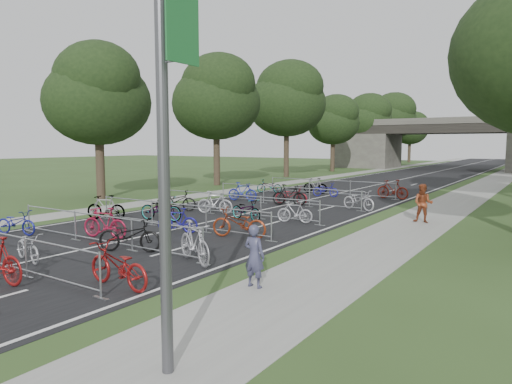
% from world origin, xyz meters
% --- Properties ---
extents(road, '(11.00, 140.00, 0.01)m').
position_xyz_m(road, '(0.00, 50.00, 0.01)').
color(road, black).
rests_on(road, ground).
extents(sidewalk_right, '(3.00, 140.00, 0.01)m').
position_xyz_m(sidewalk_right, '(8.00, 50.00, 0.01)').
color(sidewalk_right, gray).
rests_on(sidewalk_right, ground).
extents(sidewalk_left, '(2.00, 140.00, 0.01)m').
position_xyz_m(sidewalk_left, '(-7.50, 50.00, 0.01)').
color(sidewalk_left, gray).
rests_on(sidewalk_left, ground).
extents(lane_markings, '(0.12, 140.00, 0.00)m').
position_xyz_m(lane_markings, '(0.00, 50.00, 0.00)').
color(lane_markings, silver).
rests_on(lane_markings, ground).
extents(overpass_bridge, '(31.00, 8.00, 7.05)m').
position_xyz_m(overpass_bridge, '(0.00, 65.00, 3.53)').
color(overpass_bridge, '#484440').
rests_on(overpass_bridge, ground).
extents(lamppost, '(0.61, 0.65, 8.21)m').
position_xyz_m(lamppost, '(8.33, 2.00, 4.28)').
color(lamppost, '#4C4C51').
rests_on(lamppost, ground).
extents(tree_left_0, '(6.72, 6.72, 10.25)m').
position_xyz_m(tree_left_0, '(-11.39, 15.93, 6.49)').
color(tree_left_0, '#33261C').
rests_on(tree_left_0, ground).
extents(tree_left_1, '(7.56, 7.56, 11.53)m').
position_xyz_m(tree_left_1, '(-11.39, 27.93, 7.30)').
color(tree_left_1, '#33261C').
rests_on(tree_left_1, ground).
extents(tree_left_2, '(8.40, 8.40, 12.81)m').
position_xyz_m(tree_left_2, '(-11.39, 39.93, 8.12)').
color(tree_left_2, '#33261C').
rests_on(tree_left_2, ground).
extents(tree_left_3, '(6.72, 6.72, 10.25)m').
position_xyz_m(tree_left_3, '(-11.39, 51.93, 6.49)').
color(tree_left_3, '#33261C').
rests_on(tree_left_3, ground).
extents(tree_left_4, '(7.56, 7.56, 11.53)m').
position_xyz_m(tree_left_4, '(-11.39, 63.93, 7.30)').
color(tree_left_4, '#33261C').
rests_on(tree_left_4, ground).
extents(tree_left_5, '(8.40, 8.40, 12.81)m').
position_xyz_m(tree_left_5, '(-11.39, 75.93, 8.12)').
color(tree_left_5, '#33261C').
rests_on(tree_left_5, ground).
extents(tree_left_6, '(6.72, 6.72, 10.25)m').
position_xyz_m(tree_left_6, '(-11.39, 87.93, 6.49)').
color(tree_left_6, '#33261C').
rests_on(tree_left_6, ground).
extents(barrier_row_2, '(9.70, 0.08, 1.10)m').
position_xyz_m(barrier_row_2, '(0.00, 7.20, 0.55)').
color(barrier_row_2, '#A4A7AC').
rests_on(barrier_row_2, ground).
extents(barrier_row_3, '(9.70, 0.08, 1.10)m').
position_xyz_m(barrier_row_3, '(0.00, 11.00, 0.55)').
color(barrier_row_3, '#A4A7AC').
rests_on(barrier_row_3, ground).
extents(barrier_row_4, '(9.70, 0.08, 1.10)m').
position_xyz_m(barrier_row_4, '(0.00, 15.00, 0.55)').
color(barrier_row_4, '#A4A7AC').
rests_on(barrier_row_4, ground).
extents(barrier_row_5, '(9.70, 0.08, 1.10)m').
position_xyz_m(barrier_row_5, '(0.00, 20.00, 0.55)').
color(barrier_row_5, '#A4A7AC').
rests_on(barrier_row_5, ground).
extents(barrier_row_6, '(9.70, 0.08, 1.10)m').
position_xyz_m(barrier_row_6, '(0.00, 26.00, 0.55)').
color(barrier_row_6, '#A4A7AC').
rests_on(barrier_row_6, ground).
extents(bike_5, '(1.76, 0.89, 0.88)m').
position_xyz_m(bike_5, '(0.02, 4.51, 0.44)').
color(bike_5, '#A0A1A7').
rests_on(bike_5, ground).
extents(bike_7, '(2.15, 0.82, 1.12)m').
position_xyz_m(bike_7, '(4.30, 4.34, 0.56)').
color(bike_7, maroon).
rests_on(bike_7, ground).
extents(bike_8, '(1.94, 1.12, 0.97)m').
position_xyz_m(bike_8, '(-4.30, 6.51, 0.48)').
color(bike_8, navy).
rests_on(bike_8, ground).
extents(bike_9, '(2.02, 0.97, 1.17)m').
position_xyz_m(bike_9, '(-0.90, 8.01, 0.59)').
color(bike_9, maroon).
rests_on(bike_9, ground).
extents(bike_10, '(2.22, 1.60, 1.11)m').
position_xyz_m(bike_10, '(1.58, 7.07, 0.56)').
color(bike_10, black).
rests_on(bike_10, ground).
extents(bike_11, '(2.13, 1.41, 1.25)m').
position_xyz_m(bike_11, '(4.30, 7.16, 0.62)').
color(bike_11, '#9A99A0').
rests_on(bike_11, ground).
extents(bike_12, '(2.01, 1.20, 1.17)m').
position_xyz_m(bike_12, '(-4.30, 10.73, 0.58)').
color(bike_12, '#A4A7AC').
rests_on(bike_12, ground).
extents(bike_13, '(2.25, 1.21, 1.12)m').
position_xyz_m(bike_13, '(-2.00, 12.00, 0.56)').
color(bike_13, '#A4A7AC').
rests_on(bike_13, ground).
extents(bike_14, '(1.73, 1.10, 1.01)m').
position_xyz_m(bike_14, '(0.66, 10.28, 0.50)').
color(bike_14, navy).
rests_on(bike_14, ground).
extents(bike_15, '(2.27, 1.27, 1.13)m').
position_xyz_m(bike_15, '(3.24, 10.87, 0.56)').
color(bike_15, maroon).
rests_on(bike_15, ground).
extents(bike_16, '(2.18, 1.73, 1.11)m').
position_xyz_m(bike_16, '(-3.58, 14.64, 0.55)').
color(bike_16, black).
rests_on(bike_16, ground).
extents(bike_17, '(2.00, 1.06, 1.16)m').
position_xyz_m(bike_17, '(-1.25, 15.00, 0.58)').
color(bike_17, '#AAABB2').
rests_on(bike_17, ground).
extents(bike_18, '(1.99, 1.05, 0.99)m').
position_xyz_m(bike_18, '(1.20, 14.28, 0.50)').
color(bike_18, '#A4A7AC').
rests_on(bike_18, ground).
extents(bike_19, '(1.71, 0.80, 0.99)m').
position_xyz_m(bike_19, '(3.38, 14.96, 0.49)').
color(bike_19, '#A5A5AD').
rests_on(bike_19, ground).
extents(bike_20, '(1.99, 0.93, 1.16)m').
position_xyz_m(bike_20, '(-3.19, 20.14, 0.58)').
color(bike_20, navy).
rests_on(bike_20, ground).
extents(bike_21, '(2.07, 1.09, 1.03)m').
position_xyz_m(bike_21, '(0.08, 20.50, 0.52)').
color(bike_21, maroon).
rests_on(bike_21, ground).
extents(bike_22, '(2.10, 0.91, 1.22)m').
position_xyz_m(bike_22, '(0.33, 19.83, 0.61)').
color(bike_22, black).
rests_on(bike_22, ground).
extents(bike_23, '(2.17, 1.33, 1.08)m').
position_xyz_m(bike_23, '(4.30, 20.37, 0.54)').
color(bike_23, '#B5B4BC').
rests_on(bike_23, ground).
extents(bike_24, '(1.99, 1.11, 0.99)m').
position_xyz_m(bike_24, '(-4.30, 25.06, 0.49)').
color(bike_24, '#A4A7AC').
rests_on(bike_24, ground).
extents(bike_25, '(1.85, 0.59, 1.10)m').
position_xyz_m(bike_25, '(-1.37, 26.60, 0.55)').
color(bike_25, '#A4A7AC').
rests_on(bike_25, ground).
extents(bike_26, '(1.84, 0.73, 0.95)m').
position_xyz_m(bike_26, '(0.13, 25.14, 0.47)').
color(bike_26, '#1F1C9A').
rests_on(bike_26, ground).
extents(bike_27, '(2.15, 0.83, 1.26)m').
position_xyz_m(bike_27, '(4.29, 26.31, 0.63)').
color(bike_27, maroon).
rests_on(bike_27, ground).
extents(pedestrian_a, '(0.58, 0.39, 1.57)m').
position_xyz_m(pedestrian_a, '(7.06, 6.25, 0.79)').
color(pedestrian_a, '#383954').
rests_on(pedestrian_a, ground).
extents(pedestrian_b, '(0.88, 0.70, 1.75)m').
position_xyz_m(pedestrian_b, '(8.17, 18.17, 0.87)').
color(pedestrian_b, brown).
rests_on(pedestrian_b, ground).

